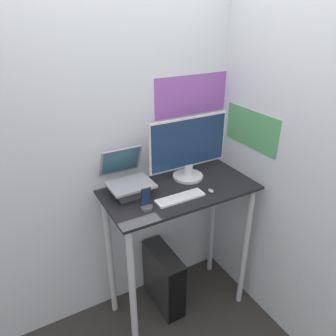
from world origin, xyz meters
TOP-DOWN VIEW (x-y plane):
  - ground_plane at (0.00, 0.00)m, footprint 12.00×12.00m
  - wall_back at (0.00, 0.61)m, footprint 6.00×0.06m
  - wall_side_right at (0.61, 0.00)m, footprint 0.06×6.00m
  - desk at (0.00, 0.26)m, footprint 1.05×0.53m
  - laptop at (-0.32, 0.39)m, footprint 0.29×0.32m
  - monitor at (0.14, 0.38)m, footprint 0.61×0.22m
  - keyboard at (-0.07, 0.15)m, footprint 0.33×0.10m
  - mouse at (0.16, 0.12)m, footprint 0.03×0.05m
  - cell_phone at (-0.31, 0.15)m, footprint 0.07×0.07m
  - computer_tower at (-0.09, 0.35)m, footprint 0.16×0.44m

SIDE VIEW (x-z plane):
  - ground_plane at x=0.00m, z-range 0.00..0.00m
  - computer_tower at x=-0.09m, z-range 0.00..0.51m
  - desk at x=0.00m, z-range 0.30..1.41m
  - keyboard at x=-0.07m, z-range 1.11..1.13m
  - mouse at x=0.16m, z-range 1.11..1.13m
  - cell_phone at x=-0.31m, z-range 1.08..1.22m
  - laptop at x=-0.32m, z-range 1.04..1.33m
  - wall_side_right at x=0.61m, z-range 0.00..2.60m
  - wall_back at x=0.00m, z-range 0.00..2.60m
  - monitor at x=0.14m, z-range 1.10..1.55m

